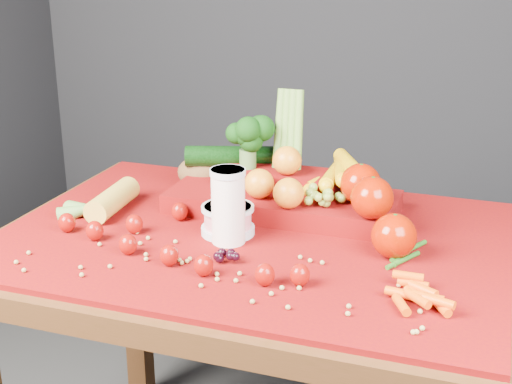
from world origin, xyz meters
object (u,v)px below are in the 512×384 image
(produce_mound, at_px, (297,188))
(milk_glass, at_px, (228,203))
(yogurt_bowl, at_px, (228,219))
(table, at_px, (253,279))

(produce_mound, bearing_deg, milk_glass, -113.17)
(yogurt_bowl, height_order, produce_mound, produce_mound)
(milk_glass, xyz_separation_m, yogurt_bowl, (-0.02, 0.04, -0.05))
(milk_glass, height_order, produce_mound, produce_mound)
(table, bearing_deg, milk_glass, -120.80)
(milk_glass, relative_size, produce_mound, 0.26)
(produce_mound, bearing_deg, table, -110.03)
(yogurt_bowl, relative_size, produce_mound, 0.19)
(milk_glass, bearing_deg, yogurt_bowl, 113.18)
(milk_glass, height_order, yogurt_bowl, milk_glass)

